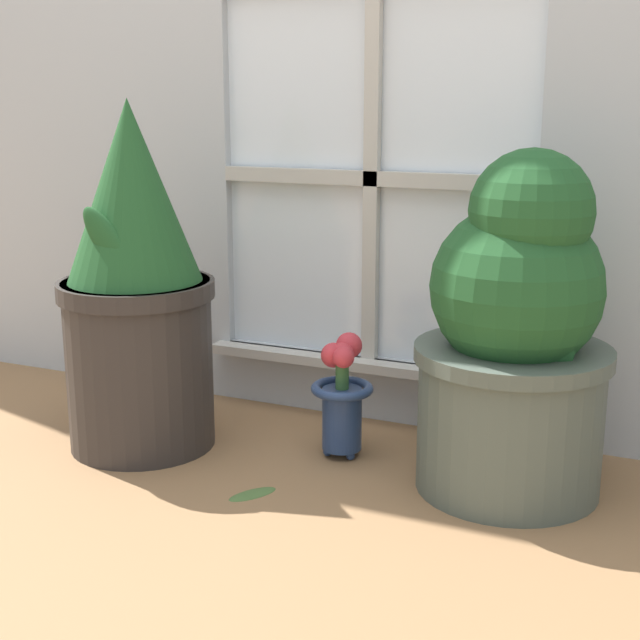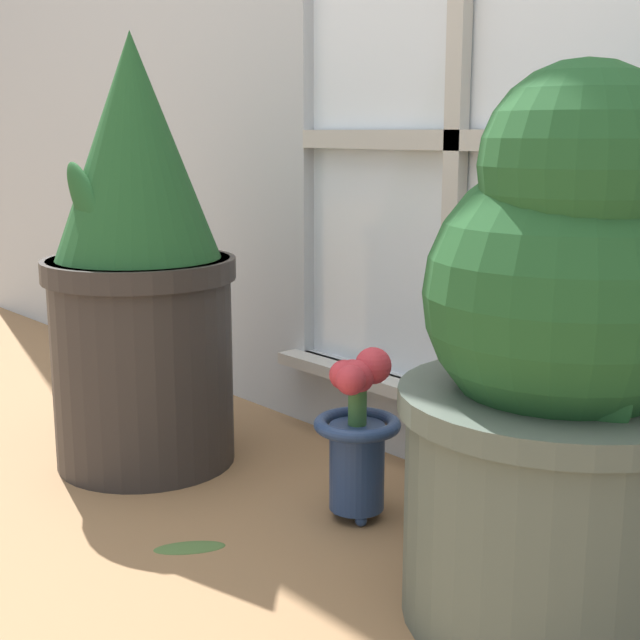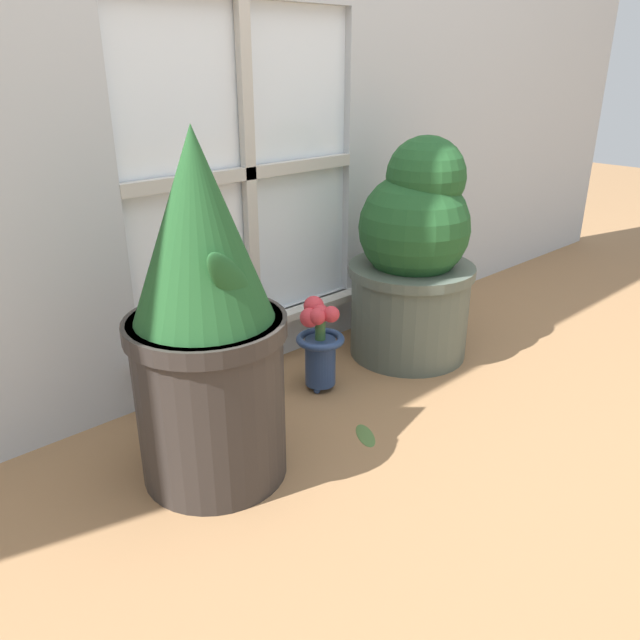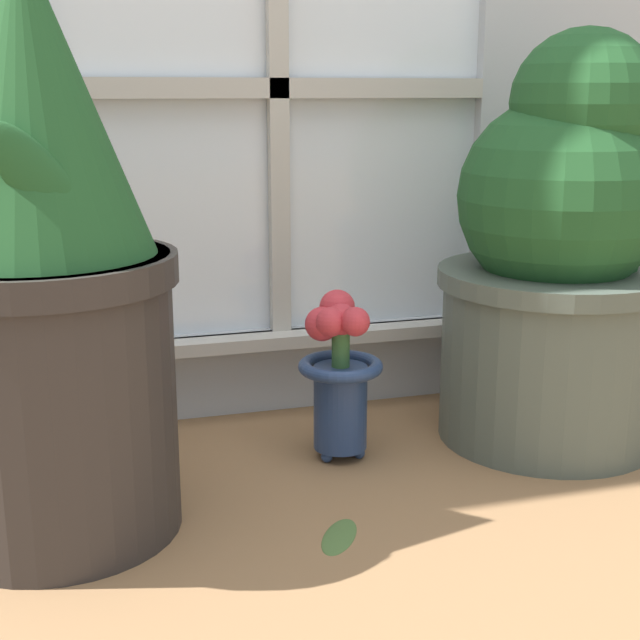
{
  "view_description": "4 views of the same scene",
  "coord_description": "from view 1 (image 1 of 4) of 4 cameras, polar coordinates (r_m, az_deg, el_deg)",
  "views": [
    {
      "loc": [
        0.78,
        -1.51,
        0.8
      ],
      "look_at": [
        0.01,
        0.2,
        0.33
      ],
      "focal_mm": 50.0,
      "sensor_mm": 36.0,
      "label": 1
    },
    {
      "loc": [
        1.04,
        -0.69,
        0.62
      ],
      "look_at": [
        0.01,
        0.2,
        0.34
      ],
      "focal_mm": 50.0,
      "sensor_mm": 36.0,
      "label": 2
    },
    {
      "loc": [
        -1.08,
        -0.96,
        0.91
      ],
      "look_at": [
        -0.01,
        0.21,
        0.25
      ],
      "focal_mm": 35.0,
      "sensor_mm": 36.0,
      "label": 3
    },
    {
      "loc": [
        -0.4,
        -1.09,
        0.61
      ],
      "look_at": [
        -0.02,
        0.17,
        0.27
      ],
      "focal_mm": 50.0,
      "sensor_mm": 36.0,
      "label": 4
    }
  ],
  "objects": [
    {
      "name": "ground_plane",
      "position": [
        1.88,
        -2.76,
        -11.18
      ],
      "size": [
        10.0,
        10.0,
        0.0
      ],
      "primitive_type": "plane",
      "color": "olive"
    },
    {
      "name": "potted_plant_left",
      "position": [
        2.07,
        -11.7,
        2.05
      ],
      "size": [
        0.36,
        0.36,
        0.8
      ],
      "color": "#2D2826",
      "rests_on": "ground_plane"
    },
    {
      "name": "potted_plant_right",
      "position": [
        1.84,
        12.39,
        -1.08
      ],
      "size": [
        0.4,
        0.4,
        0.71
      ],
      "color": "#4C564C",
      "rests_on": "ground_plane"
    },
    {
      "name": "flower_vase",
      "position": [
        2.02,
        1.39,
        -4.6
      ],
      "size": [
        0.14,
        0.14,
        0.29
      ],
      "color": "navy",
      "rests_on": "ground_plane"
    },
    {
      "name": "fallen_leaf",
      "position": [
        1.88,
        -4.35,
        -10.96
      ],
      "size": [
        0.09,
        0.12,
        0.01
      ],
      "color": "#476633",
      "rests_on": "ground_plane"
    }
  ]
}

